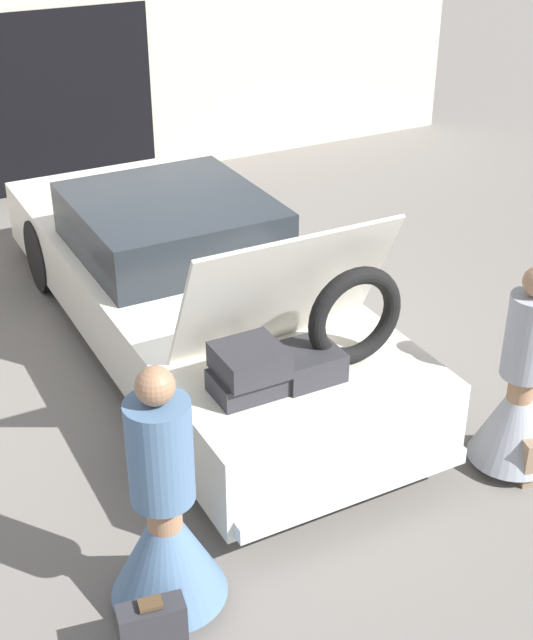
% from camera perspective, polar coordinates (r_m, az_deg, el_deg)
% --- Properties ---
extents(ground_plane, '(40.00, 40.00, 0.00)m').
position_cam_1_polar(ground_plane, '(8.06, -4.92, -1.35)').
color(ground_plane, slate).
extents(garage_wall_back, '(12.00, 0.14, 2.80)m').
position_cam_1_polar(garage_wall_back, '(11.49, -14.38, 14.71)').
color(garage_wall_back, beige).
rests_on(garage_wall_back, ground_plane).
extents(car, '(1.86, 5.45, 1.80)m').
position_cam_1_polar(car, '(7.77, -5.07, 2.34)').
color(car, silver).
rests_on(car, ground_plane).
extents(person_left, '(0.69, 0.69, 1.64)m').
position_cam_1_polar(person_left, '(5.22, -6.49, -13.02)').
color(person_left, '#997051').
rests_on(person_left, ground_plane).
extents(person_right, '(0.62, 0.62, 1.58)m').
position_cam_1_polar(person_right, '(6.48, 15.85, -4.92)').
color(person_right, '#997051').
rests_on(person_right, ground_plane).
extents(suitcase_beside_left_person, '(0.39, 0.21, 0.43)m').
position_cam_1_polar(suitcase_beside_left_person, '(5.20, -7.29, -19.21)').
color(suitcase_beside_left_person, '#2D2D33').
rests_on(suitcase_beside_left_person, ground_plane).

